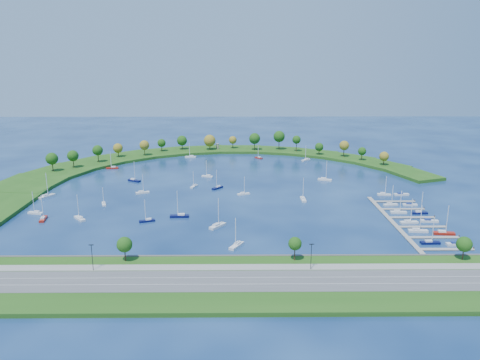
{
  "coord_description": "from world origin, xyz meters",
  "views": [
    {
      "loc": [
        2.53,
        -272.99,
        77.66
      ],
      "look_at": [
        5.0,
        5.0,
        4.0
      ],
      "focal_mm": 35.03,
      "sensor_mm": 36.0,
      "label": 1
    }
  ],
  "objects_px": {
    "moored_boat_11": "(147,220)",
    "docked_boat_0": "(430,242)",
    "harbor_tower": "(217,146)",
    "moored_boat_19": "(218,187)",
    "moored_boat_1": "(104,203)",
    "moored_boat_18": "(303,199)",
    "moored_boat_17": "(142,192)",
    "docked_boat_10": "(384,194)",
    "docked_boat_6": "(398,212)",
    "moored_boat_13": "(217,225)",
    "docked_boat_5": "(429,221)",
    "moored_boat_3": "(112,167)",
    "docked_boat_11": "(401,194)",
    "docked_boat_3": "(444,232)",
    "moored_boat_15": "(191,156)",
    "moored_boat_16": "(243,193)",
    "moored_boat_7": "(306,159)",
    "docked_boat_8": "(390,204)",
    "moored_boat_4": "(237,245)",
    "docked_boat_2": "(418,230)",
    "moored_boat_12": "(36,212)",
    "moored_boat_5": "(259,157)",
    "moored_boat_14": "(43,218)",
    "docked_boat_9": "(410,205)",
    "dock_system": "(408,222)",
    "docked_boat_1": "(456,244)",
    "docked_boat_4": "(409,222)",
    "docked_boat_7": "(420,212)",
    "moored_boat_9": "(325,179)",
    "moored_boat_0": "(47,196)",
    "moored_boat_20": "(180,215)",
    "moored_boat_8": "(194,186)"
  },
  "relations": [
    {
      "from": "moored_boat_13",
      "to": "docked_boat_9",
      "type": "xyz_separation_m",
      "value": [
        102.19,
        32.01,
        -0.4
      ]
    },
    {
      "from": "moored_boat_11",
      "to": "moored_boat_18",
      "type": "height_order",
      "value": "moored_boat_18"
    },
    {
      "from": "docked_boat_7",
      "to": "docked_boat_1",
      "type": "bearing_deg",
      "value": -90.73
    },
    {
      "from": "moored_boat_3",
      "to": "moored_boat_5",
      "type": "relative_size",
      "value": 1.21
    },
    {
      "from": "moored_boat_7",
      "to": "docked_boat_8",
      "type": "height_order",
      "value": "moored_boat_7"
    },
    {
      "from": "moored_boat_7",
      "to": "docked_boat_2",
      "type": "bearing_deg",
      "value": 57.66
    },
    {
      "from": "moored_boat_13",
      "to": "moored_boat_16",
      "type": "bearing_deg",
      "value": 24.25
    },
    {
      "from": "moored_boat_12",
      "to": "docked_boat_9",
      "type": "height_order",
      "value": "moored_boat_12"
    },
    {
      "from": "moored_boat_18",
      "to": "moored_boat_17",
      "type": "bearing_deg",
      "value": 80.52
    },
    {
      "from": "moored_boat_20",
      "to": "docked_boat_4",
      "type": "height_order",
      "value": "moored_boat_20"
    },
    {
      "from": "moored_boat_18",
      "to": "docked_boat_6",
      "type": "bearing_deg",
      "value": -117.15
    },
    {
      "from": "docked_boat_10",
      "to": "moored_boat_9",
      "type": "bearing_deg",
      "value": 139.31
    },
    {
      "from": "docked_boat_2",
      "to": "docked_boat_9",
      "type": "height_order",
      "value": "docked_boat_2"
    },
    {
      "from": "docked_boat_5",
      "to": "moored_boat_7",
      "type": "bearing_deg",
      "value": 112.76
    },
    {
      "from": "moored_boat_15",
      "to": "moored_boat_16",
      "type": "bearing_deg",
      "value": 117.82
    },
    {
      "from": "dock_system",
      "to": "docked_boat_3",
      "type": "height_order",
      "value": "docked_boat_3"
    },
    {
      "from": "moored_boat_12",
      "to": "docked_boat_3",
      "type": "height_order",
      "value": "docked_boat_3"
    },
    {
      "from": "moored_boat_12",
      "to": "docked_boat_6",
      "type": "relative_size",
      "value": 0.98
    },
    {
      "from": "docked_boat_11",
      "to": "docked_boat_2",
      "type": "bearing_deg",
      "value": -106.09
    },
    {
      "from": "moored_boat_7",
      "to": "docked_boat_3",
      "type": "relative_size",
      "value": 0.89
    },
    {
      "from": "docked_boat_1",
      "to": "docked_boat_4",
      "type": "distance_m",
      "value": 28.95
    },
    {
      "from": "moored_boat_0",
      "to": "docked_boat_5",
      "type": "height_order",
      "value": "moored_boat_0"
    },
    {
      "from": "moored_boat_7",
      "to": "docked_boat_10",
      "type": "xyz_separation_m",
      "value": [
        31.5,
        -93.11,
        -0.03
      ]
    },
    {
      "from": "moored_boat_16",
      "to": "moored_boat_19",
      "type": "xyz_separation_m",
      "value": [
        -15.5,
        13.18,
        0.03
      ]
    },
    {
      "from": "moored_boat_1",
      "to": "docked_boat_8",
      "type": "bearing_deg",
      "value": 70.4
    },
    {
      "from": "moored_boat_4",
      "to": "docked_boat_11",
      "type": "distance_m",
      "value": 120.96
    },
    {
      "from": "moored_boat_3",
      "to": "moored_boat_17",
      "type": "bearing_deg",
      "value": 110.63
    },
    {
      "from": "docked_boat_11",
      "to": "docked_boat_3",
      "type": "bearing_deg",
      "value": -95.84
    },
    {
      "from": "moored_boat_5",
      "to": "moored_boat_14",
      "type": "bearing_deg",
      "value": 96.83
    },
    {
      "from": "moored_boat_11",
      "to": "docked_boat_0",
      "type": "bearing_deg",
      "value": 148.8
    },
    {
      "from": "moored_boat_7",
      "to": "docked_boat_11",
      "type": "distance_m",
      "value": 101.97
    },
    {
      "from": "moored_boat_13",
      "to": "docked_boat_5",
      "type": "distance_m",
      "value": 102.37
    },
    {
      "from": "moored_boat_12",
      "to": "harbor_tower",
      "type": "bearing_deg",
      "value": -104.87
    },
    {
      "from": "moored_boat_0",
      "to": "docked_boat_8",
      "type": "relative_size",
      "value": 1.25
    },
    {
      "from": "moored_boat_9",
      "to": "docked_boat_4",
      "type": "relative_size",
      "value": 1.05
    },
    {
      "from": "moored_boat_15",
      "to": "moored_boat_16",
      "type": "xyz_separation_m",
      "value": [
        40.2,
        -103.37,
        -0.05
      ]
    },
    {
      "from": "moored_boat_15",
      "to": "docked_boat_4",
      "type": "relative_size",
      "value": 1.03
    },
    {
      "from": "moored_boat_14",
      "to": "docked_boat_9",
      "type": "relative_size",
      "value": 1.62
    },
    {
      "from": "harbor_tower",
      "to": "moored_boat_19",
      "type": "distance_m",
      "value": 116.13
    },
    {
      "from": "moored_boat_8",
      "to": "moored_boat_3",
      "type": "bearing_deg",
      "value": -105.68
    },
    {
      "from": "dock_system",
      "to": "moored_boat_13",
      "type": "height_order",
      "value": "moored_boat_13"
    },
    {
      "from": "moored_boat_13",
      "to": "docked_boat_4",
      "type": "bearing_deg",
      "value": -49.3
    },
    {
      "from": "moored_boat_1",
      "to": "moored_boat_18",
      "type": "xyz_separation_m",
      "value": [
        108.9,
        7.2,
        0.08
      ]
    },
    {
      "from": "moored_boat_7",
      "to": "moored_boat_8",
      "type": "height_order",
      "value": "moored_boat_7"
    },
    {
      "from": "docked_boat_6",
      "to": "docked_boat_4",
      "type": "bearing_deg",
      "value": -86.07
    },
    {
      "from": "moored_boat_15",
      "to": "docked_boat_3",
      "type": "bearing_deg",
      "value": 134.4
    },
    {
      "from": "moored_boat_8",
      "to": "docked_boat_3",
      "type": "relative_size",
      "value": 0.75
    },
    {
      "from": "moored_boat_18",
      "to": "docked_boat_7",
      "type": "bearing_deg",
      "value": -113.59
    },
    {
      "from": "docked_boat_2",
      "to": "docked_boat_0",
      "type": "bearing_deg",
      "value": -84.97
    },
    {
      "from": "moored_boat_17",
      "to": "docked_boat_10",
      "type": "height_order",
      "value": "moored_boat_17"
    }
  ]
}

